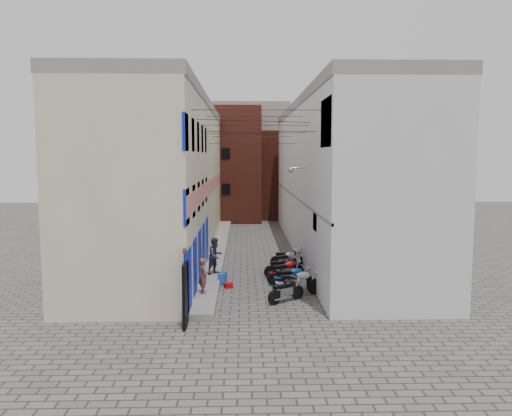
{
  "coord_description": "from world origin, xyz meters",
  "views": [
    {
      "loc": [
        -0.55,
        -17.0,
        5.79
      ],
      "look_at": [
        0.13,
        9.53,
        3.0
      ],
      "focal_mm": 35.0,
      "sensor_mm": 36.0,
      "label": 1
    }
  ],
  "objects": [
    {
      "name": "motorcycle_f",
      "position": [
        1.63,
        7.43,
        0.62
      ],
      "size": [
        2.08,
        1.86,
        1.23
      ],
      "primitive_type": null,
      "rotation": [
        0.0,
        0.0,
        -0.89
      ],
      "color": "#AAAAAF",
      "rests_on": "ground"
    },
    {
      "name": "building_far_brick_right",
      "position": [
        3.0,
        30.0,
        4.0
      ],
      "size": [
        5.0,
        6.0,
        8.0
      ],
      "primitive_type": "cube",
      "color": "maroon",
      "rests_on": "ground"
    },
    {
      "name": "building_left",
      "position": [
        -4.98,
        12.95,
        4.5
      ],
      "size": [
        5.1,
        27.0,
        9.0
      ],
      "color": "beige",
      "rests_on": "ground"
    },
    {
      "name": "motorcycle_g",
      "position": [
        1.77,
        8.46,
        0.54
      ],
      "size": [
        1.86,
        0.59,
        1.08
      ],
      "primitive_type": null,
      "rotation": [
        0.0,
        0.0,
        -1.57
      ],
      "color": "black",
      "rests_on": "ground"
    },
    {
      "name": "motorcycle_d",
      "position": [
        1.4,
        5.32,
        0.6
      ],
      "size": [
        2.09,
        1.69,
        1.2
      ],
      "primitive_type": null,
      "rotation": [
        0.0,
        0.0,
        -0.99
      ],
      "color": "#9F0B0B",
      "rests_on": "ground"
    },
    {
      "name": "person_b",
      "position": [
        -1.86,
        6.09,
        1.11
      ],
      "size": [
        1.05,
        1.06,
        1.73
      ],
      "primitive_type": "imported",
      "rotation": [
        0.0,
        0.0,
        0.82
      ],
      "color": "#34374F",
      "rests_on": "plinth"
    },
    {
      "name": "far_shopfront",
      "position": [
        0.0,
        25.2,
        1.2
      ],
      "size": [
        2.0,
        0.3,
        2.4
      ],
      "primitive_type": "cube",
      "color": "black",
      "rests_on": "ground"
    },
    {
      "name": "building_far_brick_left",
      "position": [
        -2.0,
        28.0,
        5.0
      ],
      "size": [
        6.0,
        6.0,
        10.0
      ],
      "primitive_type": "cube",
      "color": "maroon",
      "rests_on": "ground"
    },
    {
      "name": "motorcycle_a",
      "position": [
        1.15,
        2.29,
        0.52
      ],
      "size": [
        1.78,
        1.5,
        1.03
      ],
      "primitive_type": null,
      "rotation": [
        0.0,
        0.0,
        -0.95
      ],
      "color": "black",
      "rests_on": "ground"
    },
    {
      "name": "building_far_concrete",
      "position": [
        0.0,
        34.0,
        5.5
      ],
      "size": [
        8.0,
        5.0,
        11.0
      ],
      "primitive_type": "cube",
      "color": "gray",
      "rests_on": "ground"
    },
    {
      "name": "motorcycle_e",
      "position": [
        1.36,
        6.28,
        0.56
      ],
      "size": [
        2.01,
        1.05,
        1.11
      ],
      "primitive_type": null,
      "rotation": [
        0.0,
        0.0,
        -1.33
      ],
      "color": "black",
      "rests_on": "ground"
    },
    {
      "name": "motorcycle_b",
      "position": [
        1.72,
        3.23,
        0.61
      ],
      "size": [
        2.17,
        0.99,
        1.21
      ],
      "primitive_type": null,
      "rotation": [
        0.0,
        0.0,
        -1.41
      ],
      "color": "silver",
      "rests_on": "ground"
    },
    {
      "name": "plinth",
      "position": [
        -2.05,
        13.0,
        0.12
      ],
      "size": [
        0.9,
        26.0,
        0.25
      ],
      "primitive_type": "cube",
      "color": "gray",
      "rests_on": "ground"
    },
    {
      "name": "motorcycle_c",
      "position": [
        1.6,
        4.42,
        0.53
      ],
      "size": [
        1.92,
        0.98,
        1.06
      ],
      "primitive_type": null,
      "rotation": [
        0.0,
        0.0,
        -1.34
      ],
      "color": "blue",
      "rests_on": "ground"
    },
    {
      "name": "red_crate",
      "position": [
        -1.21,
        4.47,
        0.11
      ],
      "size": [
        0.43,
        0.39,
        0.22
      ],
      "primitive_type": "cube",
      "rotation": [
        0.0,
        0.0,
        0.43
      ],
      "color": "red",
      "rests_on": "ground"
    },
    {
      "name": "ground",
      "position": [
        0.0,
        0.0,
        0.0
      ],
      "size": [
        90.0,
        90.0,
        0.0
      ],
      "primitive_type": "plane",
      "color": "#575451",
      "rests_on": "ground"
    },
    {
      "name": "person_a",
      "position": [
        -2.17,
        2.77,
        0.97
      ],
      "size": [
        0.51,
        0.61,
        1.44
      ],
      "primitive_type": "imported",
      "rotation": [
        0.0,
        0.0,
        1.93
      ],
      "color": "brown",
      "rests_on": "plinth"
    },
    {
      "name": "water_jug_far",
      "position": [
        -1.45,
        5.34,
        0.26
      ],
      "size": [
        0.38,
        0.38,
        0.52
      ],
      "primitive_type": "cylinder",
      "rotation": [
        0.0,
        0.0,
        0.17
      ],
      "color": "#2350B0",
      "rests_on": "ground"
    },
    {
      "name": "overhead_wires",
      "position": [
        0.0,
        7.64,
        7.12
      ],
      "size": [
        5.8,
        13.02,
        1.32
      ],
      "color": "black",
      "rests_on": "ground"
    },
    {
      "name": "water_jug_near",
      "position": [
        -1.55,
        4.96,
        0.26
      ],
      "size": [
        0.36,
        0.36,
        0.52
      ],
      "primitive_type": "cylinder",
      "rotation": [
        0.0,
        0.0,
        -0.07
      ],
      "color": "#235DB1",
      "rests_on": "ground"
    },
    {
      "name": "building_right",
      "position": [
        5.0,
        13.0,
        4.51
      ],
      "size": [
        5.94,
        26.0,
        9.0
      ],
      "color": "silver",
      "rests_on": "ground"
    }
  ]
}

